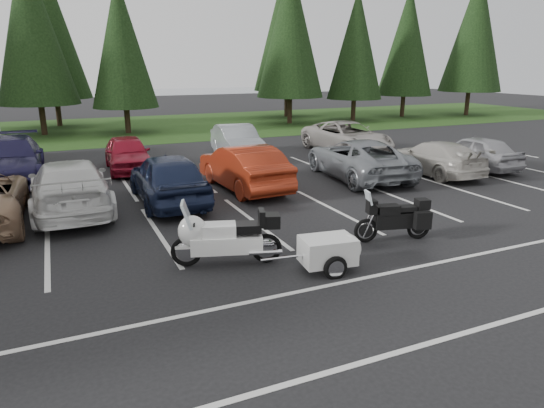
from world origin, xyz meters
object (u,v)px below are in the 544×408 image
Objects in this scene: car_near_3 at (70,186)px; touring_motorcycle at (226,233)px; car_near_5 at (244,167)px; car_near_8 at (475,152)px; car_near_4 at (168,178)px; car_far_1 at (10,159)px; car_far_4 at (347,137)px; car_near_6 at (358,159)px; car_far_2 at (128,153)px; car_far_3 at (237,142)px; car_near_7 at (434,158)px; cargo_trailer at (327,254)px; adventure_motorcycle at (393,215)px.

car_near_3 is 2.01× the size of touring_motorcycle.
car_near_5 is 10.33m from car_near_8.
car_near_4 reaches higher than touring_motorcycle.
car_far_4 is at bearing 0.97° from car_far_1.
car_far_2 is (-8.06, 5.09, -0.04)m from car_near_6.
car_near_4 is at bearing -120.88° from car_far_3.
car_near_4 is at bearing 0.42° from car_near_7.
car_far_2 is at bearing 108.11° from cargo_trailer.
car_near_4 is 13.17m from car_near_8.
car_near_8 is (5.56, -0.56, -0.05)m from car_near_6.
car_near_7 is 1.71× the size of touring_motorcycle.
car_far_3 is (7.66, 6.29, -0.02)m from car_near_3.
car_far_4 is at bearing 75.91° from adventure_motorcycle.
car_near_3 is 16.08m from car_near_8.
adventure_motorcycle is (-0.36, -12.33, -0.09)m from car_far_3.
touring_motorcycle is (-7.55, -6.11, -0.01)m from car_near_6.
car_near_4 is 7.63m from car_near_6.
car_near_5 is 0.86× the size of car_far_1.
car_near_8 is at bearing 178.93° from car_near_3.
car_near_4 is at bearing 10.31° from car_near_5.
cargo_trailer is at bearing -128.12° from car_far_4.
car_far_4 is (-2.74, 5.77, 0.05)m from car_near_8.
car_near_5 is 0.88× the size of car_near_6.
car_far_3 is (-6.06, 6.66, 0.10)m from car_near_7.
car_near_3 is at bearing -70.13° from car_far_1.
car_far_3 reaches higher than car_near_6.
car_far_4 reaches higher than car_near_8.
car_near_3 is 13.73m from car_near_7.
car_far_1 is 1.03× the size of car_far_4.
touring_motorcycle is at bearing -105.95° from car_far_3.
car_near_4 is 1.03× the size of car_far_3.
car_near_7 is at bearing 43.82° from cargo_trailer.
cargo_trailer is (-2.81, -13.25, -0.39)m from car_far_3.
car_near_8 is at bearing -68.60° from car_far_4.
car_near_6 reaches higher than cargo_trailer.
car_far_1 reaches higher than car_near_6.
car_far_2 is at bearing -20.96° from car_near_8.
car_far_3 reaches higher than car_near_8.
car_near_6 is 1.17× the size of car_far_3.
car_near_3 is 5.96m from car_far_2.
car_near_8 reaches higher than car_near_7.
car_near_6 is 13.42m from car_far_1.
cargo_trailer is at bearing -60.92° from car_far_1.
cargo_trailer is (-11.23, -6.74, -0.33)m from car_near_8.
car_near_4 is 5.65m from car_far_2.
car_near_8 is 14.75m from car_far_2.
car_near_5 is at bearing 83.12° from touring_motorcycle.
car_far_1 reaches higher than car_near_3.
car_near_8 is 1.86× the size of adventure_motorcycle.
car_far_2 reaches higher than cargo_trailer.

